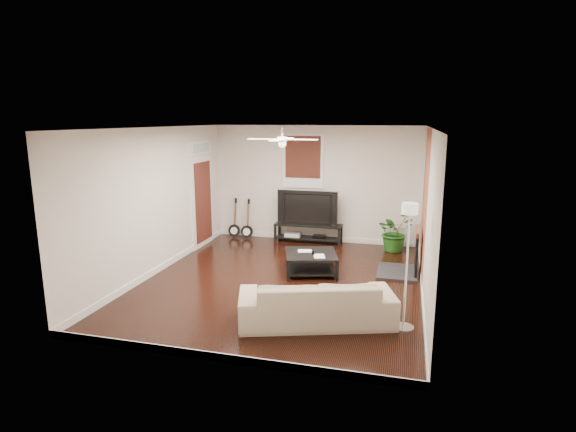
% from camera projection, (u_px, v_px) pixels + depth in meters
% --- Properties ---
extents(room, '(5.01, 6.01, 2.81)m').
position_uv_depth(room, '(282.00, 207.00, 8.21)').
color(room, black).
rests_on(room, ground).
extents(brick_accent, '(0.02, 2.20, 2.80)m').
position_uv_depth(brick_accent, '(425.00, 203.00, 8.54)').
color(brick_accent, brown).
rests_on(brick_accent, floor).
extents(fireplace, '(0.80, 1.10, 0.92)m').
position_uv_depth(fireplace, '(406.00, 251.00, 8.81)').
color(fireplace, black).
rests_on(fireplace, floor).
extents(window_back, '(1.00, 0.06, 1.30)m').
position_uv_depth(window_back, '(303.00, 161.00, 10.98)').
color(window_back, '#38170F').
rests_on(window_back, wall_back).
extents(door_left, '(0.08, 1.00, 2.50)m').
position_uv_depth(door_left, '(202.00, 193.00, 10.65)').
color(door_left, white).
rests_on(door_left, wall_left).
extents(tv_stand, '(1.62, 0.43, 0.45)m').
position_uv_depth(tv_stand, '(308.00, 233.00, 11.11)').
color(tv_stand, black).
rests_on(tv_stand, floor).
extents(tv, '(1.45, 0.19, 0.84)m').
position_uv_depth(tv, '(309.00, 207.00, 11.00)').
color(tv, black).
rests_on(tv, tv_stand).
extents(coffee_table, '(1.18, 1.18, 0.40)m').
position_uv_depth(coffee_table, '(311.00, 263.00, 8.89)').
color(coffee_table, black).
rests_on(coffee_table, floor).
extents(sofa, '(2.42, 1.54, 0.66)m').
position_uv_depth(sofa, '(316.00, 301.00, 6.71)').
color(sofa, '#C9B096').
rests_on(sofa, floor).
extents(floor_lamp, '(0.38, 0.38, 1.85)m').
position_uv_depth(floor_lamp, '(407.00, 267.00, 6.38)').
color(floor_lamp, silver).
rests_on(floor_lamp, floor).
extents(potted_plant, '(1.08, 1.07, 0.91)m').
position_uv_depth(potted_plant, '(395.00, 231.00, 10.32)').
color(potted_plant, '#1F5819').
rests_on(potted_plant, floor).
extents(guitar_left, '(0.32, 0.24, 1.00)m').
position_uv_depth(guitar_left, '(234.00, 218.00, 11.50)').
color(guitar_left, black).
rests_on(guitar_left, floor).
extents(guitar_right, '(0.34, 0.27, 1.00)m').
position_uv_depth(guitar_right, '(247.00, 219.00, 11.38)').
color(guitar_right, black).
rests_on(guitar_right, floor).
extents(ceiling_fan, '(1.24, 1.24, 0.32)m').
position_uv_depth(ceiling_fan, '(282.00, 139.00, 7.96)').
color(ceiling_fan, white).
rests_on(ceiling_fan, ceiling).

